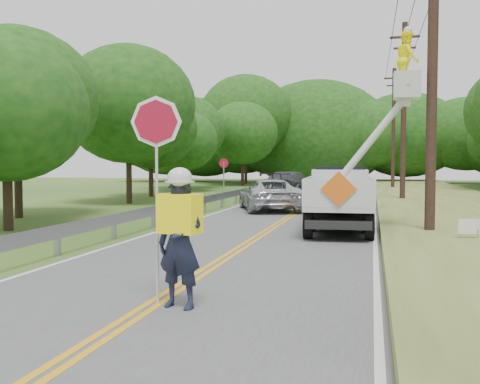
# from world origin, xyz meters

# --- Properties ---
(ground) EXTENTS (140.00, 140.00, 0.00)m
(ground) POSITION_xyz_m (0.00, 0.00, 0.00)
(ground) COLOR #27521C
(ground) RESTS_ON ground
(road) EXTENTS (7.20, 96.00, 0.03)m
(road) POSITION_xyz_m (0.00, 14.00, 0.01)
(road) COLOR #4D4D4F
(road) RESTS_ON ground
(guardrail) EXTENTS (0.18, 48.00, 0.77)m
(guardrail) POSITION_xyz_m (-4.02, 14.91, 0.55)
(guardrail) COLOR #95999D
(guardrail) RESTS_ON ground
(utility_poles) EXTENTS (1.60, 43.30, 10.00)m
(utility_poles) POSITION_xyz_m (5.00, 17.02, 5.27)
(utility_poles) COLOR black
(utility_poles) RESTS_ON ground
(tall_grass_verge) EXTENTS (7.00, 96.00, 0.30)m
(tall_grass_verge) POSITION_xyz_m (7.10, 14.00, 0.15)
(tall_grass_verge) COLOR #566A2C
(tall_grass_verge) RESTS_ON ground
(treeline_left) EXTENTS (11.25, 55.81, 11.87)m
(treeline_left) POSITION_xyz_m (-10.35, 33.30, 5.71)
(treeline_left) COLOR #332319
(treeline_left) RESTS_ON ground
(treeline_horizon) EXTENTS (57.00, 14.53, 12.78)m
(treeline_horizon) POSITION_xyz_m (0.82, 56.16, 5.50)
(treeline_horizon) COLOR #124012
(treeline_horizon) RESTS_ON ground
(flagger) EXTENTS (1.23, 0.62, 3.28)m
(flagger) POSITION_xyz_m (0.48, 0.05, 1.18)
(flagger) COLOR #191E33
(flagger) RESTS_ON road
(bucket_truck) EXTENTS (3.53, 6.16, 6.08)m
(bucket_truck) POSITION_xyz_m (2.44, 11.23, 1.43)
(bucket_truck) COLOR black
(bucket_truck) RESTS_ON road
(suv_silver) EXTENTS (4.12, 5.87, 1.49)m
(suv_silver) POSITION_xyz_m (-1.42, 17.78, 0.76)
(suv_silver) COLOR silver
(suv_silver) RESTS_ON road
(suv_darkgrey) EXTENTS (3.35, 6.22, 1.71)m
(suv_darkgrey) POSITION_xyz_m (-1.81, 27.38, 0.88)
(suv_darkgrey) COLOR #373B40
(suv_darkgrey) RESTS_ON road
(stop_sign_permanent) EXTENTS (0.49, 0.26, 2.52)m
(stop_sign_permanent) POSITION_xyz_m (-4.50, 20.89, 1.67)
(stop_sign_permanent) COLOR #95999D
(stop_sign_permanent) RESTS_ON ground
(yard_sign) EXTENTS (0.55, 0.15, 0.80)m
(yard_sign) POSITION_xyz_m (5.80, 7.33, 0.58)
(yard_sign) COLOR white
(yard_sign) RESTS_ON ground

